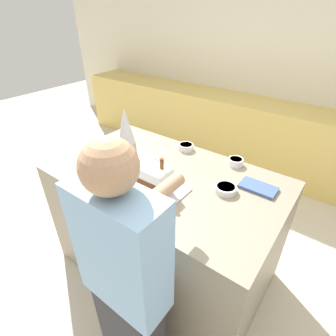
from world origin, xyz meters
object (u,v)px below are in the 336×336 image
(decorative_tree, at_px, (125,126))
(candy_bowl_far_left, at_px, (226,189))
(baking_tray, at_px, (154,190))
(cookbook, at_px, (258,188))
(person, at_px, (127,287))
(candy_bowl_beside_tree, at_px, (186,147))
(candy_bowl_front_corner, at_px, (147,159))
(gingerbread_house, at_px, (153,178))
(candy_bowl_far_right, at_px, (236,161))

(decorative_tree, xyz_separation_m, candy_bowl_far_left, (0.98, -0.12, -0.13))
(baking_tray, distance_m, cookbook, 0.67)
(person, bearing_deg, candy_bowl_beside_tree, 110.27)
(candy_bowl_front_corner, height_order, cookbook, candy_bowl_front_corner)
(baking_tray, bearing_deg, candy_bowl_beside_tree, 103.74)
(decorative_tree, bearing_deg, baking_tray, -32.08)
(baking_tray, xyz_separation_m, gingerbread_house, (0.00, 0.00, 0.09))
(candy_bowl_far_right, distance_m, candy_bowl_front_corner, 0.65)
(candy_bowl_far_right, bearing_deg, candy_bowl_beside_tree, -177.60)
(candy_bowl_far_left, xyz_separation_m, person, (-0.10, -0.79, -0.15))
(candy_bowl_far_right, height_order, candy_bowl_front_corner, candy_bowl_far_right)
(candy_bowl_far_right, xyz_separation_m, candy_bowl_front_corner, (-0.55, -0.35, -0.01))
(gingerbread_house, bearing_deg, candy_bowl_far_left, 35.44)
(baking_tray, bearing_deg, candy_bowl_far_left, 35.42)
(gingerbread_house, height_order, person, person)
(candy_bowl_far_left, bearing_deg, decorative_tree, 172.92)
(decorative_tree, distance_m, candy_bowl_far_left, 1.00)
(candy_bowl_front_corner, xyz_separation_m, candy_bowl_beside_tree, (0.12, 0.33, 0.00))
(baking_tray, height_order, candy_bowl_far_right, candy_bowl_far_right)
(gingerbread_house, distance_m, cookbook, 0.67)
(decorative_tree, distance_m, person, 1.30)
(decorative_tree, distance_m, candy_bowl_front_corner, 0.40)
(decorative_tree, relative_size, cookbook, 1.35)
(decorative_tree, distance_m, candy_bowl_far_right, 0.93)
(candy_bowl_front_corner, xyz_separation_m, person, (0.53, -0.78, -0.15))
(cookbook, bearing_deg, baking_tray, -141.69)
(candy_bowl_far_right, bearing_deg, decorative_tree, -166.45)
(candy_bowl_far_right, height_order, candy_bowl_beside_tree, candy_bowl_far_right)
(candy_bowl_front_corner, relative_size, person, 0.08)
(decorative_tree, height_order, candy_bowl_far_right, decorative_tree)
(gingerbread_house, height_order, candy_bowl_far_left, gingerbread_house)
(candy_bowl_far_left, distance_m, candy_bowl_far_right, 0.35)
(candy_bowl_far_left, distance_m, candy_bowl_beside_tree, 0.60)
(candy_bowl_far_left, bearing_deg, cookbook, 44.38)
(baking_tray, distance_m, person, 0.61)
(candy_bowl_far_left, xyz_separation_m, candy_bowl_front_corner, (-0.64, -0.01, 0.00))
(cookbook, xyz_separation_m, person, (-0.26, -0.94, -0.14))
(candy_bowl_far_left, relative_size, candy_bowl_beside_tree, 1.14)
(baking_tray, relative_size, decorative_tree, 1.27)
(candy_bowl_far_right, distance_m, cookbook, 0.31)
(candy_bowl_beside_tree, bearing_deg, candy_bowl_front_corner, -110.16)
(candy_bowl_beside_tree, relative_size, cookbook, 0.53)
(baking_tray, distance_m, decorative_tree, 0.74)
(decorative_tree, xyz_separation_m, person, (0.88, -0.92, -0.28))
(cookbook, height_order, person, person)
(candy_bowl_beside_tree, height_order, person, person)
(candy_bowl_beside_tree, bearing_deg, person, -69.73)
(candy_bowl_front_corner, bearing_deg, candy_bowl_far_right, 32.79)
(candy_bowl_beside_tree, distance_m, cookbook, 0.69)
(gingerbread_house, height_order, candy_bowl_front_corner, gingerbread_house)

